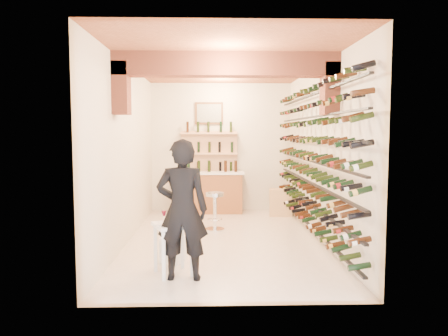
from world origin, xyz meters
name	(u,v)px	position (x,y,z in m)	size (l,w,h in m)	color
ground	(224,239)	(0.00, 0.00, 0.00)	(6.00, 6.00, 0.00)	beige
room_shell	(225,116)	(0.00, -0.26, 2.25)	(3.52, 6.02, 3.21)	beige
wine_rack	(308,156)	(1.53, 0.00, 1.55)	(0.32, 5.70, 2.56)	black
back_counter	(209,191)	(-0.30, 2.65, 0.53)	(1.70, 0.62, 1.29)	#985A2F
back_shelving	(209,165)	(-0.30, 2.89, 1.17)	(1.40, 0.31, 2.73)	tan
tasting_table	(173,232)	(-0.76, -1.89, 0.59)	(0.65, 0.65, 0.87)	white
white_stool	(173,249)	(-0.83, -1.33, 0.19)	(0.31, 0.31, 0.39)	white
person	(182,210)	(-0.62, -2.10, 0.94)	(0.69, 0.45, 1.89)	black
chrome_barstool	(215,208)	(-0.17, 0.76, 0.44)	(0.39, 0.39, 0.76)	silver
crate_lower	(281,209)	(1.40, 2.20, 0.16)	(0.53, 0.37, 0.32)	tan
crate_upper	(281,196)	(1.40, 2.20, 0.48)	(0.54, 0.37, 0.31)	tan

